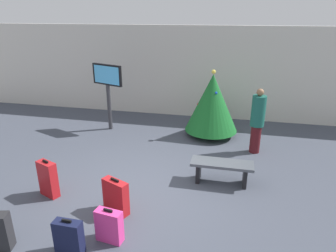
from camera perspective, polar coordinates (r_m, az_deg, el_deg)
The scene contains 10 objects.
ground_plane at distance 6.40m, azimuth -5.32°, elevation -11.73°, with size 16.00×16.00×0.00m, color #424754.
back_wall at distance 10.44m, azimuth 2.86°, elevation 10.08°, with size 16.00×0.20×3.02m, color beige.
holiday_tree at distance 8.75m, azimuth 8.25°, elevation 4.33°, with size 1.50×1.50×1.94m.
flight_info_kiosk at distance 9.24m, azimuth -11.24°, elevation 7.84°, with size 1.03×0.45×2.00m.
waiting_bench at distance 6.54m, azimuth 10.04°, elevation -7.70°, with size 1.29×0.44×0.48m.
traveller_0 at distance 7.93m, azimuth 16.39°, elevation 1.12°, with size 0.43×0.43×1.68m.
suitcase_0 at distance 5.10m, azimuth -10.95°, elevation -17.89°, with size 0.45×0.23×0.58m.
suitcase_1 at distance 5.66m, azimuth -9.74°, elevation -12.88°, with size 0.53×0.36×0.68m.
suitcase_2 at distance 6.45m, azimuth -21.54°, elevation -9.21°, with size 0.44×0.31×0.77m.
suitcase_4 at distance 5.04m, azimuth -18.09°, elevation -19.19°, with size 0.42×0.18×0.59m.
Camera 1 is at (1.75, -5.13, 3.42)m, focal length 32.55 mm.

